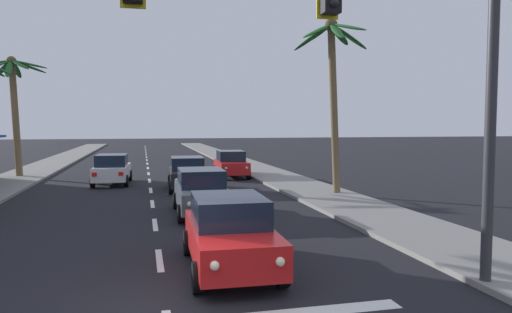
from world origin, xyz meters
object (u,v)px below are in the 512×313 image
Objects in this scene: palm_left_third at (14,93)px; sedan_lead_at_stop_bar at (230,232)px; sedan_oncoming_far at (112,169)px; traffic_signal_mast at (338,25)px; sedan_third_in_queue at (201,191)px; sedan_parked_nearest_kerb at (231,164)px; palm_right_second at (332,69)px; sedan_fifth_in_queue at (187,173)px.

sedan_lead_at_stop_bar is at bearing -65.94° from palm_left_third.
sedan_lead_at_stop_bar is 17.37m from sedan_oncoming_far.
sedan_third_in_queue is at bearing 98.56° from traffic_signal_mast.
traffic_signal_mast is 26.57m from palm_left_third.
sedan_parked_nearest_kerb is 10.72m from palm_right_second.
sedan_third_in_queue and sedan_fifth_in_queue have the same top height.
sedan_lead_at_stop_bar and sedan_fifth_in_queue have the same top height.
sedan_lead_at_stop_bar is 0.59× the size of palm_left_third.
palm_right_second reaches higher than sedan_parked_nearest_kerb.
traffic_signal_mast is 2.38× the size of sedan_lead_at_stop_bar.
sedan_third_in_queue is (-1.40, 9.30, -4.28)m from traffic_signal_mast.
sedan_lead_at_stop_bar is at bearing -91.21° from sedan_fifth_in_queue.
sedan_third_in_queue is 0.99× the size of sedan_fifth_in_queue.
traffic_signal_mast is 1.30× the size of palm_right_second.
traffic_signal_mast is 21.95m from sedan_parked_nearest_kerb.
traffic_signal_mast is 10.33m from sedan_third_in_queue.
palm_right_second reaches higher than sedan_lead_at_stop_bar.
sedan_oncoming_far is 0.60× the size of palm_left_third.
sedan_oncoming_far is (-3.79, 10.13, 0.00)m from sedan_third_in_queue.
sedan_oncoming_far is at bearing 110.51° from sedan_third_in_queue.
sedan_third_in_queue is at bearing -56.35° from palm_left_third.
sedan_oncoming_far is at bearing 104.96° from traffic_signal_mast.
sedan_lead_at_stop_bar is at bearing -123.58° from palm_right_second.
sedan_parked_nearest_kerb is at bearing 15.67° from sedan_oncoming_far.
sedan_third_in_queue is 0.54× the size of palm_right_second.
palm_left_third is at bearing 123.65° from sedan_third_in_queue.
palm_right_second is at bearing -35.22° from palm_left_third.
palm_left_third is at bearing 115.02° from traffic_signal_mast.
palm_right_second reaches higher than palm_left_third.
traffic_signal_mast is 20.57m from sedan_oncoming_far.
sedan_oncoming_far is at bearing 139.92° from sedan_fifth_in_queue.
sedan_oncoming_far is at bearing 102.00° from sedan_lead_at_stop_bar.
sedan_third_in_queue is 18.31m from palm_left_third.
traffic_signal_mast is 16.76m from sedan_fifth_in_queue.
sedan_lead_at_stop_bar is at bearing 122.86° from traffic_signal_mast.
palm_right_second reaches higher than sedan_oncoming_far.
sedan_third_in_queue is 0.59× the size of palm_left_third.
sedan_oncoming_far is at bearing -37.54° from palm_left_third.
sedan_fifth_in_queue is 1.00× the size of sedan_oncoming_far.
palm_right_second is at bearing -29.45° from sedan_fifth_in_queue.
sedan_parked_nearest_kerb is at bearing 84.77° from traffic_signal_mast.
palm_left_third is at bearing 168.69° from sedan_parked_nearest_kerb.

